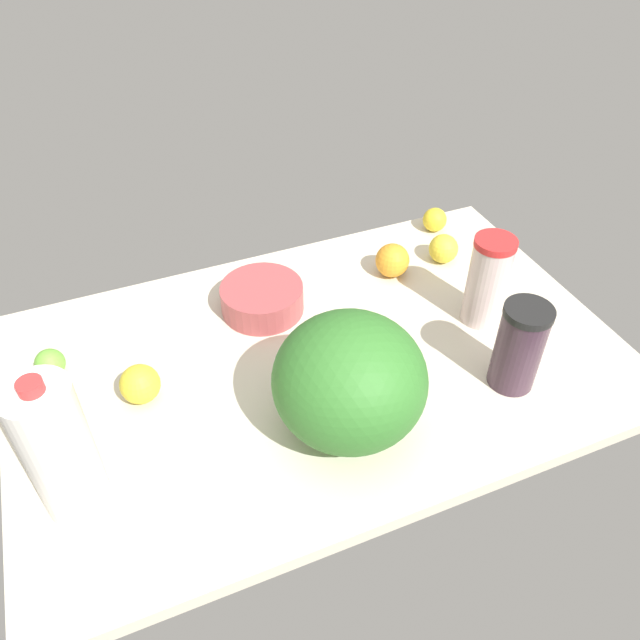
{
  "coord_description": "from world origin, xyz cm",
  "views": [
    {
      "loc": [
        -33.95,
        -82.09,
        91.16
      ],
      "look_at": [
        0.0,
        0.0,
        13.0
      ],
      "focal_mm": 35.0,
      "sensor_mm": 36.0,
      "label": 1
    }
  ],
  "objects_px": {
    "mixing_bowl": "(262,298)",
    "orange_far_back": "(392,260)",
    "lemon_near_front": "(443,249)",
    "shaker_bottle": "(519,347)",
    "tumbler_cup": "(487,281)",
    "watermelon": "(350,381)",
    "milk_jug": "(59,450)",
    "lemon_loose": "(140,384)",
    "lime_beside_bowl": "(50,363)",
    "lemon_by_jug": "(435,220)"
  },
  "relations": [
    {
      "from": "watermelon",
      "to": "orange_far_back",
      "type": "bearing_deg",
      "value": 52.9
    },
    {
      "from": "lemon_loose",
      "to": "lemon_by_jug",
      "type": "bearing_deg",
      "value": 20.12
    },
    {
      "from": "tumbler_cup",
      "to": "orange_far_back",
      "type": "xyz_separation_m",
      "value": [
        -0.1,
        0.21,
        -0.06
      ]
    },
    {
      "from": "lemon_loose",
      "to": "lemon_near_front",
      "type": "bearing_deg",
      "value": 12.59
    },
    {
      "from": "lemon_by_jug",
      "to": "lemon_near_front",
      "type": "distance_m",
      "value": 0.13
    },
    {
      "from": "milk_jug",
      "to": "lemon_loose",
      "type": "relative_size",
      "value": 3.73
    },
    {
      "from": "tumbler_cup",
      "to": "orange_far_back",
      "type": "distance_m",
      "value": 0.24
    },
    {
      "from": "shaker_bottle",
      "to": "lime_beside_bowl",
      "type": "relative_size",
      "value": 3.18
    },
    {
      "from": "watermelon",
      "to": "tumbler_cup",
      "type": "height_order",
      "value": "watermelon"
    },
    {
      "from": "orange_far_back",
      "to": "lime_beside_bowl",
      "type": "relative_size",
      "value": 1.38
    },
    {
      "from": "lemon_near_front",
      "to": "lime_beside_bowl",
      "type": "bearing_deg",
      "value": -177.68
    },
    {
      "from": "lemon_loose",
      "to": "lime_beside_bowl",
      "type": "distance_m",
      "value": 0.2
    },
    {
      "from": "mixing_bowl",
      "to": "lemon_near_front",
      "type": "relative_size",
      "value": 2.57
    },
    {
      "from": "shaker_bottle",
      "to": "lemon_near_front",
      "type": "relative_size",
      "value": 2.63
    },
    {
      "from": "lime_beside_bowl",
      "to": "shaker_bottle",
      "type": "bearing_deg",
      "value": -23.71
    },
    {
      "from": "lemon_near_front",
      "to": "lime_beside_bowl",
      "type": "distance_m",
      "value": 0.89
    },
    {
      "from": "milk_jug",
      "to": "orange_far_back",
      "type": "height_order",
      "value": "milk_jug"
    },
    {
      "from": "mixing_bowl",
      "to": "tumbler_cup",
      "type": "distance_m",
      "value": 0.47
    },
    {
      "from": "lemon_by_jug",
      "to": "shaker_bottle",
      "type": "bearing_deg",
      "value": -104.47
    },
    {
      "from": "mixing_bowl",
      "to": "watermelon",
      "type": "xyz_separation_m",
      "value": [
        0.04,
        -0.36,
        0.08
      ]
    },
    {
      "from": "lemon_near_front",
      "to": "orange_far_back",
      "type": "bearing_deg",
      "value": -179.31
    },
    {
      "from": "lime_beside_bowl",
      "to": "milk_jug",
      "type": "bearing_deg",
      "value": -86.96
    },
    {
      "from": "lemon_by_jug",
      "to": "lemon_near_front",
      "type": "relative_size",
      "value": 0.87
    },
    {
      "from": "lemon_by_jug",
      "to": "orange_far_back",
      "type": "distance_m",
      "value": 0.23
    },
    {
      "from": "lemon_by_jug",
      "to": "lemon_near_front",
      "type": "xyz_separation_m",
      "value": [
        -0.05,
        -0.12,
        0.0
      ]
    },
    {
      "from": "tumbler_cup",
      "to": "lemon_by_jug",
      "type": "relative_size",
      "value": 3.34
    },
    {
      "from": "watermelon",
      "to": "lemon_near_front",
      "type": "xyz_separation_m",
      "value": [
        0.42,
        0.37,
        -0.08
      ]
    },
    {
      "from": "watermelon",
      "to": "lemon_near_front",
      "type": "relative_size",
      "value": 3.81
    },
    {
      "from": "tumbler_cup",
      "to": "lime_beside_bowl",
      "type": "bearing_deg",
      "value": 168.36
    },
    {
      "from": "lemon_by_jug",
      "to": "mixing_bowl",
      "type": "bearing_deg",
      "value": -165.27
    },
    {
      "from": "mixing_bowl",
      "to": "orange_far_back",
      "type": "relative_size",
      "value": 2.26
    },
    {
      "from": "lemon_near_front",
      "to": "lime_beside_bowl",
      "type": "relative_size",
      "value": 1.21
    },
    {
      "from": "milk_jug",
      "to": "tumbler_cup",
      "type": "height_order",
      "value": "milk_jug"
    },
    {
      "from": "shaker_bottle",
      "to": "lemon_loose",
      "type": "relative_size",
      "value": 2.44
    },
    {
      "from": "mixing_bowl",
      "to": "lemon_loose",
      "type": "xyz_separation_m",
      "value": [
        -0.29,
        -0.16,
        0.01
      ]
    },
    {
      "from": "tumbler_cup",
      "to": "shaker_bottle",
      "type": "bearing_deg",
      "value": -105.44
    },
    {
      "from": "milk_jug",
      "to": "lime_beside_bowl",
      "type": "height_order",
      "value": "milk_jug"
    },
    {
      "from": "lemon_near_front",
      "to": "lemon_by_jug",
      "type": "bearing_deg",
      "value": 68.21
    },
    {
      "from": "milk_jug",
      "to": "shaker_bottle",
      "type": "distance_m",
      "value": 0.8
    },
    {
      "from": "tumbler_cup",
      "to": "watermelon",
      "type": "bearing_deg",
      "value": -157.65
    },
    {
      "from": "mixing_bowl",
      "to": "lime_beside_bowl",
      "type": "height_order",
      "value": "mixing_bowl"
    },
    {
      "from": "watermelon",
      "to": "tumbler_cup",
      "type": "bearing_deg",
      "value": 22.35
    },
    {
      "from": "milk_jug",
      "to": "tumbler_cup",
      "type": "relative_size",
      "value": 1.38
    },
    {
      "from": "mixing_bowl",
      "to": "orange_far_back",
      "type": "height_order",
      "value": "orange_far_back"
    },
    {
      "from": "mixing_bowl",
      "to": "lemon_near_front",
      "type": "height_order",
      "value": "lemon_near_front"
    },
    {
      "from": "shaker_bottle",
      "to": "tumbler_cup",
      "type": "bearing_deg",
      "value": 74.56
    },
    {
      "from": "lemon_by_jug",
      "to": "lime_beside_bowl",
      "type": "bearing_deg",
      "value": -170.33
    },
    {
      "from": "watermelon",
      "to": "lemon_by_jug",
      "type": "relative_size",
      "value": 4.37
    },
    {
      "from": "tumbler_cup",
      "to": "orange_far_back",
      "type": "bearing_deg",
      "value": 115.95
    },
    {
      "from": "milk_jug",
      "to": "lemon_loose",
      "type": "distance_m",
      "value": 0.24
    }
  ]
}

